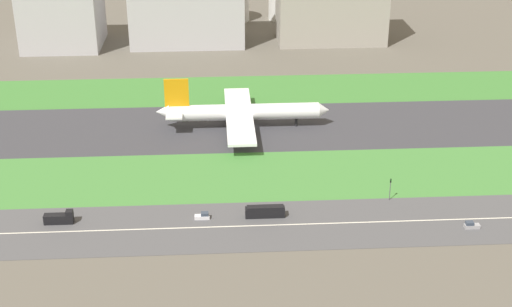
% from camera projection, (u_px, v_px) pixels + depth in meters
% --- Properties ---
extents(ground_plane, '(800.00, 800.00, 0.00)m').
position_uv_depth(ground_plane, '(254.00, 127.00, 277.09)').
color(ground_plane, '#5B564C').
extents(runway, '(280.00, 46.00, 0.10)m').
position_uv_depth(runway, '(254.00, 127.00, 277.07)').
color(runway, '#38383D').
rests_on(runway, ground_plane).
extents(grass_median_north, '(280.00, 36.00, 0.10)m').
position_uv_depth(grass_median_north, '(248.00, 90.00, 314.17)').
color(grass_median_north, '#3D7A33').
rests_on(grass_median_north, ground_plane).
extents(grass_median_south, '(280.00, 36.00, 0.10)m').
position_uv_depth(grass_median_south, '(261.00, 176.00, 239.98)').
color(grass_median_south, '#427F38').
rests_on(grass_median_south, ground_plane).
extents(highway, '(280.00, 28.00, 0.10)m').
position_uv_depth(highway, '(269.00, 225.00, 211.02)').
color(highway, '#4C4C4F').
rests_on(highway, ground_plane).
extents(highway_centerline, '(266.00, 0.50, 0.01)m').
position_uv_depth(highway_centerline, '(269.00, 225.00, 211.00)').
color(highway_centerline, silver).
rests_on(highway_centerline, highway).
extents(airliner, '(65.00, 56.00, 19.70)m').
position_uv_depth(airliner, '(240.00, 112.00, 274.18)').
color(airliner, white).
rests_on(airliner, runway).
extents(car_1, '(4.40, 1.80, 2.00)m').
position_uv_depth(car_1, '(471.00, 225.00, 209.33)').
color(car_1, '#99999E').
rests_on(car_1, highway).
extents(truck_1, '(8.40, 2.50, 4.00)m').
position_uv_depth(truck_1, '(60.00, 218.00, 211.53)').
color(truck_1, black).
rests_on(truck_1, highway).
extents(car_2, '(4.40, 1.80, 2.00)m').
position_uv_depth(car_2, '(203.00, 216.00, 214.13)').
color(car_2, silver).
rests_on(car_2, highway).
extents(bus_0, '(11.60, 2.50, 3.50)m').
position_uv_depth(bus_0, '(265.00, 212.00, 214.76)').
color(bus_0, black).
rests_on(bus_0, highway).
extents(traffic_light, '(0.36, 0.50, 7.20)m').
position_uv_depth(traffic_light, '(390.00, 188.00, 223.10)').
color(traffic_light, '#4C4C51').
rests_on(traffic_light, highway).
extents(terminal_building, '(37.96, 38.44, 33.67)m').
position_uv_depth(terminal_building, '(62.00, 13.00, 368.16)').
color(terminal_building, '#B2B2B7').
rests_on(terminal_building, ground_plane).
extents(fuel_tank_west, '(23.34, 23.34, 17.08)m').
position_uv_depth(fuel_tank_west, '(229.00, 5.00, 417.07)').
color(fuel_tank_west, silver).
rests_on(fuel_tank_west, ground_plane).
extents(fuel_tank_centre, '(17.65, 17.65, 13.15)m').
position_uv_depth(fuel_tank_centre, '(284.00, 8.00, 419.65)').
color(fuel_tank_centre, silver).
rests_on(fuel_tank_centre, ground_plane).
extents(fuel_tank_east, '(24.02, 24.02, 16.03)m').
position_uv_depth(fuel_tank_east, '(327.00, 5.00, 420.40)').
color(fuel_tank_east, silver).
rests_on(fuel_tank_east, ground_plane).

